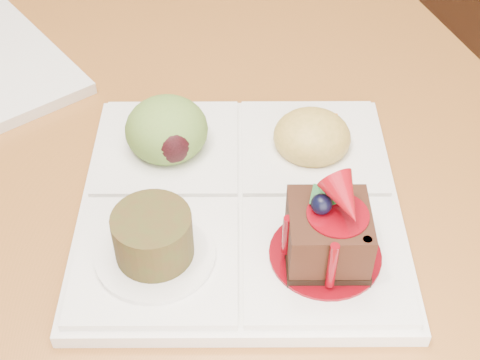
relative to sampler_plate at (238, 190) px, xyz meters
name	(u,v)px	position (x,y,z in m)	size (l,w,h in m)	color
sampler_plate	(238,190)	(0.00, 0.00, 0.00)	(0.32, 0.32, 0.10)	white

